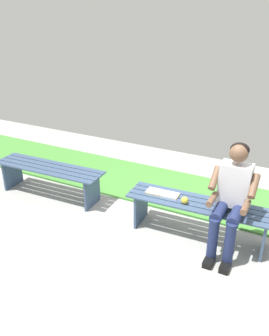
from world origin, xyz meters
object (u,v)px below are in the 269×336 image
(apple, at_px, (185,200))
(book_open, at_px, (162,193))
(bench_far, at_px, (49,174))
(person_seated, at_px, (231,196))
(bench_near, at_px, (199,211))

(apple, height_order, book_open, apple)
(book_open, bearing_deg, bench_far, -2.33)
(apple, bearing_deg, person_seated, 179.30)
(person_seated, xyz_separation_m, book_open, (0.85, -0.10, -0.23))
(apple, bearing_deg, bench_near, -149.64)
(bench_near, xyz_separation_m, bench_far, (2.28, 0.00, -0.00))
(bench_far, relative_size, person_seated, 1.33)
(bench_near, relative_size, person_seated, 1.40)
(apple, bearing_deg, book_open, -16.12)
(bench_near, height_order, book_open, book_open)
(person_seated, bearing_deg, bench_near, -15.62)
(apple, distance_m, book_open, 0.33)
(bench_near, bearing_deg, book_open, 0.35)
(bench_near, height_order, bench_far, same)
(bench_near, bearing_deg, person_seated, 164.38)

